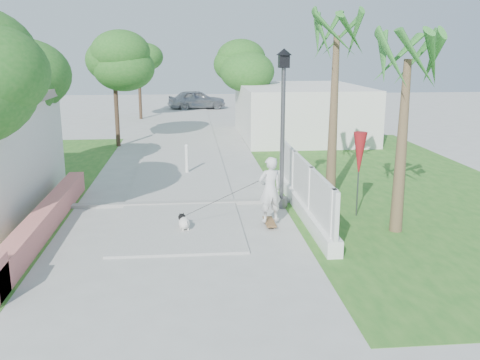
{
  "coord_description": "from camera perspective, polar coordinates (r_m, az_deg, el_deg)",
  "views": [
    {
      "loc": [
        0.33,
        -9.03,
        4.43
      ],
      "look_at": [
        1.61,
        4.43,
        1.1
      ],
      "focal_mm": 40.0,
      "sensor_mm": 36.0,
      "label": 1
    }
  ],
  "objects": [
    {
      "name": "palm_near",
      "position": [
        13.25,
        17.41,
        11.16
      ],
      "size": [
        1.8,
        1.8,
        4.7
      ],
      "color": "brown",
      "rests_on": "ground"
    },
    {
      "name": "tree_path_far",
      "position": [
        35.16,
        -10.76,
        12.61
      ],
      "size": [
        3.2,
        3.2,
        5.17
      ],
      "color": "#4C3826",
      "rests_on": "ground"
    },
    {
      "name": "lattice_fence",
      "position": [
        14.88,
        6.67,
        -1.39
      ],
      "size": [
        0.35,
        7.0,
        1.5
      ],
      "color": "white",
      "rests_on": "ground"
    },
    {
      "name": "building_right",
      "position": [
        27.8,
        6.43,
        7.29
      ],
      "size": [
        6.0,
        8.0,
        2.6
      ],
      "primitive_type": "cube",
      "color": "silver",
      "rests_on": "ground"
    },
    {
      "name": "dog",
      "position": [
        13.4,
        -6.01,
        -4.5
      ],
      "size": [
        0.39,
        0.61,
        0.43
      ],
      "rotation": [
        0.0,
        0.0,
        0.28
      ],
      "color": "white",
      "rests_on": "ground"
    },
    {
      "name": "parked_car",
      "position": [
        40.58,
        -4.63,
        8.55
      ],
      "size": [
        4.51,
        2.66,
        1.44
      ],
      "primitive_type": "imported",
      "rotation": [
        0.0,
        0.0,
        1.81
      ],
      "color": "#A5A7AD",
      "rests_on": "ground"
    },
    {
      "name": "bollard",
      "position": [
        19.42,
        -5.71,
        2.35
      ],
      "size": [
        0.14,
        0.14,
        1.09
      ],
      "color": "white",
      "rests_on": "ground"
    },
    {
      "name": "patio_umbrella",
      "position": [
        14.51,
        12.62,
        2.6
      ],
      "size": [
        0.36,
        0.36,
        2.3
      ],
      "color": "#59595E",
      "rests_on": "ground"
    },
    {
      "name": "tree_path_right",
      "position": [
        29.17,
        0.27,
        12.01
      ],
      "size": [
        3.0,
        3.0,
        4.79
      ],
      "color": "#4C3826",
      "rests_on": "ground"
    },
    {
      "name": "tree_left_mid",
      "position": [
        18.48,
        -24.12,
        9.76
      ],
      "size": [
        3.2,
        3.2,
        4.85
      ],
      "color": "#4C3826",
      "rests_on": "ground"
    },
    {
      "name": "pink_wall",
      "position": [
        13.73,
        -20.55,
        -4.53
      ],
      "size": [
        0.45,
        8.2,
        0.8
      ],
      "color": "#DC7370",
      "rests_on": "ground"
    },
    {
      "name": "curb",
      "position": [
        15.66,
        -6.43,
        -2.49
      ],
      "size": [
        6.5,
        0.25,
        0.1
      ],
      "primitive_type": "cube",
      "color": "#999993",
      "rests_on": "ground"
    },
    {
      "name": "skateboarder",
      "position": [
        13.55,
        1.56,
        -1.37
      ],
      "size": [
        2.53,
        0.91,
        1.8
      ],
      "rotation": [
        0.0,
        0.0,
        3.43
      ],
      "color": "brown",
      "rests_on": "ground"
    },
    {
      "name": "tree_path_left",
      "position": [
        25.24,
        -13.26,
        12.1
      ],
      "size": [
        3.4,
        3.4,
        5.23
      ],
      "color": "#4C3826",
      "rests_on": "ground"
    },
    {
      "name": "ground",
      "position": [
        10.07,
        -6.93,
        -12.38
      ],
      "size": [
        90.0,
        90.0,
        0.0
      ],
      "primitive_type": "plane",
      "color": "#B7B7B2",
      "rests_on": "ground"
    },
    {
      "name": "street_lamp",
      "position": [
        14.89,
        4.58,
        6.06
      ],
      "size": [
        0.44,
        0.44,
        4.44
      ],
      "color": "#59595E",
      "rests_on": "ground"
    },
    {
      "name": "grass_right",
      "position": [
        18.82,
        15.5,
        -0.27
      ],
      "size": [
        8.0,
        20.0,
        0.01
      ],
      "primitive_type": "cube",
      "color": "#286620",
      "rests_on": "ground"
    },
    {
      "name": "path_strip",
      "position": [
        29.37,
        -6.03,
        5.15
      ],
      "size": [
        3.2,
        36.0,
        0.06
      ],
      "primitive_type": "cube",
      "color": "#B7B7B2",
      "rests_on": "ground"
    },
    {
      "name": "palm_far",
      "position": [
        16.11,
        10.24,
        13.82
      ],
      "size": [
        1.8,
        1.8,
        5.3
      ],
      "color": "brown",
      "rests_on": "ground"
    }
  ]
}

